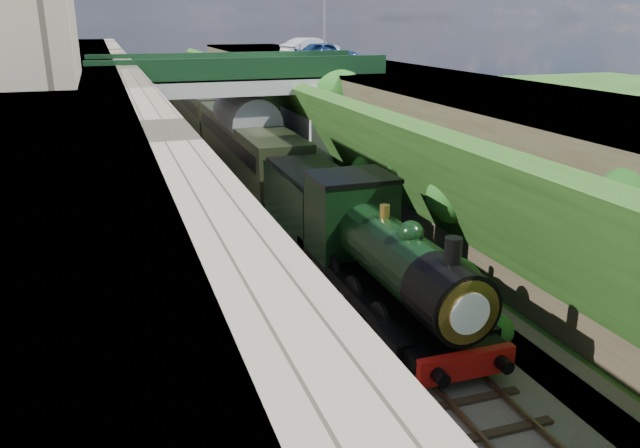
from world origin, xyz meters
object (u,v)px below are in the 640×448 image
Objects in this scene: road_bridge at (244,111)px; locomotive at (385,261)px; lamppost at (325,13)px; tender at (312,206)px; car_silver at (311,49)px; car_blue at (326,53)px; tree at (338,102)px.

road_bridge is 19.33m from locomotive.
lamppost reaches higher than tender.
car_silver is 0.80× the size of tender.
car_silver is (7.47, 10.29, 2.96)m from road_bridge.
car_silver is at bearing 95.39° from lamppost.
locomotive is at bearing 168.54° from car_blue.
car_blue reaches higher than tree.
tender is (-7.45, -19.61, -7.95)m from lamppost.
tender is (0.26, -11.84, -2.46)m from road_bridge.
locomotive is (-4.71, -16.88, -2.75)m from tree.
locomotive is 7.37m from tender.
road_bridge is 12.10m from tender.
locomotive is at bearing -90.00° from tender.
road_bridge is 13.05m from car_silver.
car_blue is at bearing -107.70° from lamppost.
tender is at bearing -110.80° from lamppost.
tender is at bearing -88.76° from road_bridge.
tree reaches higher than locomotive.
tree is 1.10× the size of lamppost.
car_silver is at bearing 78.80° from tree.
car_blue reaches higher than tender.
car_blue is at bearing 75.90° from tree.
car_blue is at bearing 148.83° from car_silver.
lamppost is 1.38× the size of car_blue.
locomotive is (-7.21, -29.49, -5.15)m from car_silver.
road_bridge is 2.67× the size of lamppost.
road_bridge is 3.68× the size of car_blue.
car_blue is 5.53m from car_silver.
car_silver is at bearing 54.03° from road_bridge.
tree is at bearing 144.98° from car_silver.
road_bridge is at bearing 91.24° from tender.
car_silver is 23.90m from tender.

